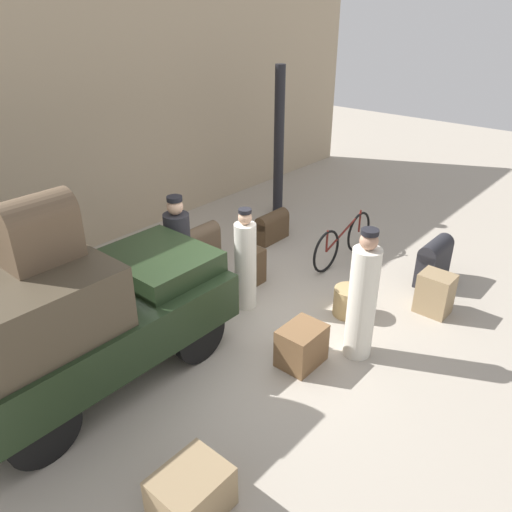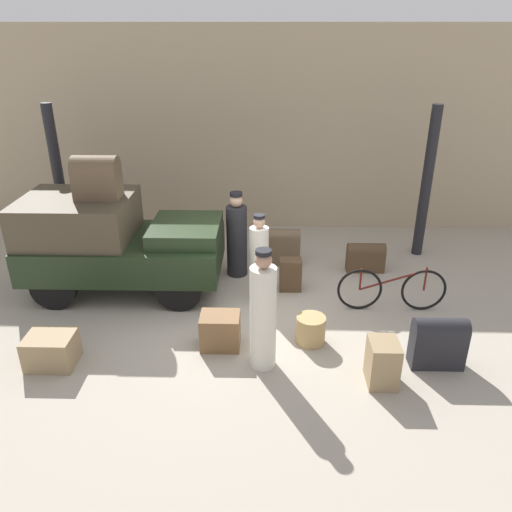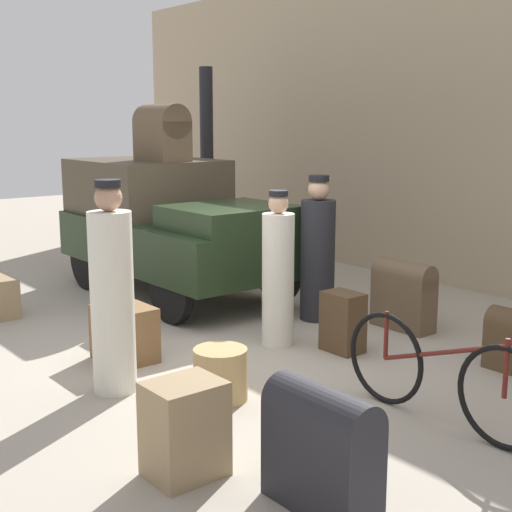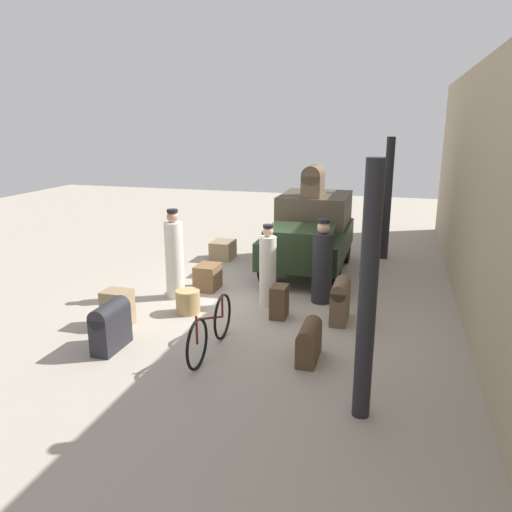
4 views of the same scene
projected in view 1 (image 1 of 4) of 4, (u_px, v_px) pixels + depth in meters
name	position (u px, v px, depth m)	size (l,w,h in m)	color
ground_plane	(257.00, 323.00, 7.28)	(30.00, 30.00, 0.00)	#A89E8E
station_building_facade	(79.00, 126.00, 8.62)	(16.00, 0.15, 4.50)	tan
canopy_pillar_right	(279.00, 142.00, 10.43)	(0.21, 0.21, 3.09)	black
truck	(71.00, 316.00, 5.73)	(3.43, 1.75, 1.74)	black
bicycle	(343.00, 241.00, 8.85)	(1.83, 0.04, 0.81)	black
wicker_basket	(348.00, 301.00, 7.38)	(0.45, 0.45, 0.43)	tan
porter_lifting_near_truck	(179.00, 252.00, 7.63)	(0.39, 0.39, 1.66)	#232328
porter_standing_middle	(362.00, 300.00, 6.28)	(0.36, 0.36, 1.80)	silver
conductor_in_dark_uniform	(245.00, 263.00, 7.37)	(0.32, 0.32, 1.59)	silver
trunk_barrel_dark	(272.00, 226.00, 9.64)	(0.73, 0.28, 0.58)	#4C3823
suitcase_black_upright	(201.00, 245.00, 8.65)	(0.71, 0.29, 0.76)	brown
trunk_large_brown	(435.00, 293.00, 7.39)	(0.39, 0.48, 0.64)	#937A56
suitcase_small_leather	(191.00, 493.00, 4.49)	(0.67, 0.54, 0.47)	#937A56
suitcase_tan_flat	(302.00, 346.00, 6.36)	(0.59, 0.45, 0.53)	brown
trunk_umber_medium	(252.00, 267.00, 8.16)	(0.40, 0.28, 0.60)	#4C3823
trunk_wicker_pale	(434.00, 260.00, 8.15)	(0.74, 0.31, 0.76)	#232328
trunk_on_truck_roof	(38.00, 228.00, 5.09)	(0.76, 0.45, 0.73)	brown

